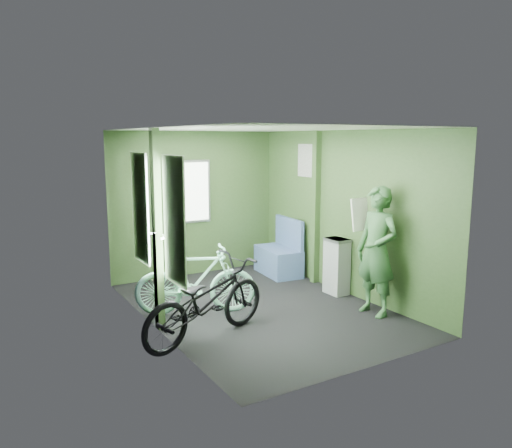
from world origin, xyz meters
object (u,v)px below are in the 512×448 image
Objects in this scene: passenger at (377,251)px; bicycle_black at (207,339)px; bicycle_mint at (197,315)px; waste_box at (337,266)px; bench_seat at (280,258)px.

bicycle_black is at bearing -103.47° from passenger.
bicycle_mint is 2.39m from passenger.
passenger is 2.02× the size of waste_box.
waste_box is (2.30, 0.56, 0.40)m from bicycle_black.
passenger is at bearing -98.18° from waste_box.
bicycle_black is 1.87× the size of bench_seat.
bench_seat reaches higher than bicycle_black.
bicycle_mint is 0.93× the size of passenger.
waste_box is at bearing -78.83° from bench_seat.
passenger is 1.00m from waste_box.
bench_seat reaches higher than bicycle_mint.
bicycle_black is 2.34m from passenger.
bicycle_mint is 1.65× the size of bench_seat.
bench_seat reaches higher than waste_box.
bench_seat is at bearing 175.14° from passenger.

